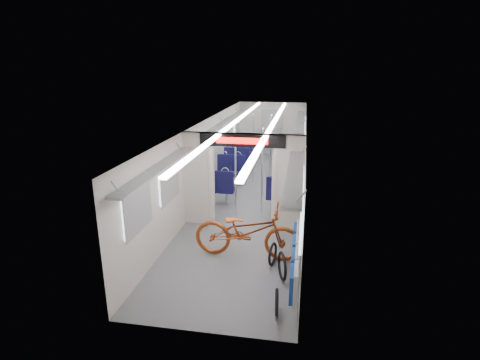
{
  "coord_description": "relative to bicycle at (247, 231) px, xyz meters",
  "views": [
    {
      "loc": [
        1.38,
        -10.5,
        3.79
      ],
      "look_at": [
        -0.12,
        -1.71,
        1.08
      ],
      "focal_mm": 28.0,
      "sensor_mm": 36.0,
      "label": 1
    }
  ],
  "objects": [
    {
      "name": "carriage",
      "position": [
        -0.36,
        3.34,
        0.92
      ],
      "size": [
        12.0,
        12.02,
        2.31
      ],
      "color": "#515456",
      "rests_on": "ground"
    },
    {
      "name": "bicycle",
      "position": [
        0.0,
        0.0,
        0.0
      ],
      "size": [
        2.22,
        0.83,
        1.16
      ],
      "primitive_type": "imported",
      "rotation": [
        0.0,
        0.0,
        1.54
      ],
      "color": "#983F16",
      "rests_on": "ground"
    },
    {
      "name": "flip_bench",
      "position": [
        1.0,
        -0.97,
        0.0
      ],
      "size": [
        0.12,
        2.14,
        0.56
      ],
      "color": "gray",
      "rests_on": "carriage"
    },
    {
      "name": "bike_hoop_a",
      "position": [
        0.74,
        -1.78,
        -0.38
      ],
      "size": [
        0.08,
        0.44,
        0.44
      ],
      "primitive_type": "torus",
      "rotation": [
        1.57,
        0.0,
        1.65
      ],
      "color": "black",
      "rests_on": "ground"
    },
    {
      "name": "bike_hoop_b",
      "position": [
        0.76,
        -0.74,
        -0.33
      ],
      "size": [
        0.21,
        0.53,
        0.54
      ],
      "primitive_type": "torus",
      "rotation": [
        1.57,
        0.0,
        1.87
      ],
      "color": "black",
      "rests_on": "ground"
    },
    {
      "name": "bike_hoop_c",
      "position": [
        0.55,
        -0.24,
        -0.37
      ],
      "size": [
        0.15,
        0.47,
        0.47
      ],
      "primitive_type": "torus",
      "rotation": [
        1.57,
        0.0,
        1.35
      ],
      "color": "black",
      "rests_on": "ground"
    },
    {
      "name": "seat_bay_near_left",
      "position": [
        -1.29,
        3.89,
        -0.03
      ],
      "size": [
        0.92,
        2.12,
        1.12
      ],
      "color": "black",
      "rests_on": "ground"
    },
    {
      "name": "seat_bay_near_right",
      "position": [
        0.58,
        3.56,
        -0.03
      ],
      "size": [
        0.91,
        2.09,
        1.1
      ],
      "color": "black",
      "rests_on": "ground"
    },
    {
      "name": "seat_bay_far_left",
      "position": [
        -1.29,
        7.03,
        -0.02
      ],
      "size": [
        0.93,
        2.16,
        1.13
      ],
      "color": "black",
      "rests_on": "ground"
    },
    {
      "name": "seat_bay_far_right",
      "position": [
        0.58,
        6.77,
        -0.04
      ],
      "size": [
        0.9,
        2.01,
        1.08
      ],
      "color": "black",
      "rests_on": "ground"
    },
    {
      "name": "stanchion_near_left",
      "position": [
        -0.64,
        2.17,
        0.57
      ],
      "size": [
        0.04,
        0.04,
        2.3
      ],
      "primitive_type": "cylinder",
      "color": "silver",
      "rests_on": "ground"
    },
    {
      "name": "stanchion_near_right",
      "position": [
        0.01,
        2.49,
        0.57
      ],
      "size": [
        0.04,
        0.04,
        2.3
      ],
      "primitive_type": "cylinder",
      "color": "silver",
      "rests_on": "ground"
    },
    {
      "name": "stanchion_far_left",
      "position": [
        -0.6,
        5.22,
        0.57
      ],
      "size": [
        0.04,
        0.04,
        2.3
      ],
      "primitive_type": "cylinder",
      "color": "silver",
      "rests_on": "ground"
    },
    {
      "name": "stanchion_far_right",
      "position": [
        -0.03,
        5.27,
        0.57
      ],
      "size": [
        0.04,
        0.04,
        2.3
      ],
      "primitive_type": "cylinder",
      "color": "silver",
      "rests_on": "ground"
    }
  ]
}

